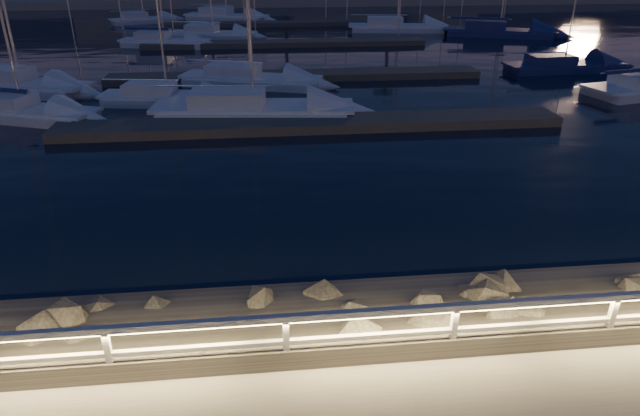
# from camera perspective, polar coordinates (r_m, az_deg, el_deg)

# --- Properties ---
(ground) EXTENTS (400.00, 400.00, 0.00)m
(ground) POSITION_cam_1_polar(r_m,az_deg,el_deg) (10.76, 7.72, -14.49)
(ground) COLOR #A19D92
(ground) RESTS_ON ground
(harbor_water) EXTENTS (400.00, 440.00, 0.60)m
(harbor_water) POSITION_cam_1_polar(r_m,az_deg,el_deg) (40.06, -2.96, 13.82)
(harbor_water) COLOR black
(harbor_water) RESTS_ON ground
(guard_rail) EXTENTS (44.11, 0.12, 1.06)m
(guard_rail) POSITION_cam_1_polar(r_m,az_deg,el_deg) (10.27, 7.60, -11.19)
(guard_rail) COLOR white
(guard_rail) RESTS_ON ground
(riprap) EXTENTS (37.66, 2.84, 1.30)m
(riprap) POSITION_cam_1_polar(r_m,az_deg,el_deg) (13.09, 19.70, -9.19)
(riprap) COLOR slate
(riprap) RESTS_ON ground
(floating_docks) EXTENTS (22.00, 36.00, 0.40)m
(floating_docks) POSITION_cam_1_polar(r_m,az_deg,el_deg) (41.21, -3.09, 14.93)
(floating_docks) COLOR #5C544C
(floating_docks) RESTS_ON ground
(sailboat_b) EXTENTS (7.45, 4.50, 12.32)m
(sailboat_b) POSITION_cam_1_polar(r_m,az_deg,el_deg) (30.01, -27.90, 8.69)
(sailboat_b) COLOR silver
(sailboat_b) RESTS_ON ground
(sailboat_c) EXTENTS (9.44, 3.75, 15.60)m
(sailboat_c) POSITION_cam_1_polar(r_m,az_deg,el_deg) (26.95, -7.20, 9.92)
(sailboat_c) COLOR silver
(sailboat_c) RESTS_ON ground
(sailboat_e) EXTENTS (8.17, 5.00, 13.58)m
(sailboat_e) POSITION_cam_1_polar(r_m,az_deg,el_deg) (35.52, -27.97, 10.93)
(sailboat_e) COLOR silver
(sailboat_e) RESTS_ON ground
(sailboat_f) EXTENTS (6.91, 3.05, 11.39)m
(sailboat_f) POSITION_cam_1_polar(r_m,az_deg,el_deg) (30.22, -15.35, 10.76)
(sailboat_f) COLOR silver
(sailboat_f) RESTS_ON ground
(sailboat_g) EXTENTS (8.22, 4.67, 13.48)m
(sailboat_g) POSITION_cam_1_polar(r_m,az_deg,el_deg) (33.45, -7.33, 12.79)
(sailboat_g) COLOR silver
(sailboat_g) RESTS_ON ground
(sailboat_h) EXTENTS (7.67, 2.61, 12.79)m
(sailboat_h) POSITION_cam_1_polar(r_m,az_deg,el_deg) (40.08, 22.96, 13.05)
(sailboat_h) COLOR navy
(sailboat_h) RESTS_ON ground
(sailboat_i) EXTENTS (7.17, 3.61, 11.83)m
(sailboat_i) POSITION_cam_1_polar(r_m,az_deg,el_deg) (47.83, -15.51, 15.79)
(sailboat_i) COLOR silver
(sailboat_i) RESTS_ON ground
(sailboat_j) EXTENTS (7.53, 3.76, 12.37)m
(sailboat_j) POSITION_cam_1_polar(r_m,az_deg,el_deg) (51.41, -10.87, 16.81)
(sailboat_j) COLOR silver
(sailboat_j) RESTS_ON ground
(sailboat_k) EXTENTS (9.15, 4.09, 15.02)m
(sailboat_k) POSITION_cam_1_polar(r_m,az_deg,el_deg) (54.99, 7.48, 17.58)
(sailboat_k) COLOR silver
(sailboat_k) RESTS_ON ground
(sailboat_l) EXTENTS (9.67, 5.95, 15.89)m
(sailboat_l) POSITION_cam_1_polar(r_m,az_deg,el_deg) (54.01, 17.23, 16.59)
(sailboat_l) COLOR navy
(sailboat_l) RESTS_ON ground
(sailboat_m) EXTENTS (6.79, 4.30, 11.33)m
(sailboat_m) POSITION_cam_1_polar(r_m,az_deg,el_deg) (62.95, -17.38, 17.60)
(sailboat_m) COLOR silver
(sailboat_m) RESTS_ON ground
(sailboat_n) EXTENTS (8.97, 5.56, 14.86)m
(sailboat_n) POSITION_cam_1_polar(r_m,az_deg,el_deg) (63.31, -9.54, 18.43)
(sailboat_n) COLOR silver
(sailboat_n) RESTS_ON ground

